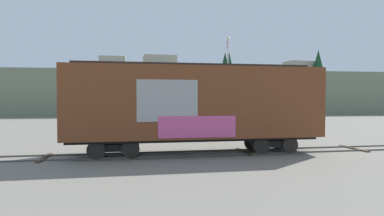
{
  "coord_description": "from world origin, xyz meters",
  "views": [
    {
      "loc": [
        -4.0,
        -17.59,
        3.04
      ],
      "look_at": [
        -1.29,
        2.49,
        2.46
      ],
      "focal_mm": 30.35,
      "sensor_mm": 36.0,
      "label": 1
    }
  ],
  "objects_px": {
    "freight_car": "(196,104)",
    "parked_car_blue": "(186,127)",
    "flagpole": "(228,74)",
    "parked_car_white": "(118,128)",
    "parked_car_tan": "(266,127)"
  },
  "relations": [
    {
      "from": "flagpole",
      "to": "parked_car_white",
      "type": "height_order",
      "value": "flagpole"
    },
    {
      "from": "parked_car_blue",
      "to": "parked_car_white",
      "type": "bearing_deg",
      "value": -176.17
    },
    {
      "from": "flagpole",
      "to": "parked_car_blue",
      "type": "xyz_separation_m",
      "value": [
        -4.79,
        -6.22,
        -4.53
      ]
    },
    {
      "from": "flagpole",
      "to": "parked_car_white",
      "type": "xyz_separation_m",
      "value": [
        -9.94,
        -6.56,
        -4.52
      ]
    },
    {
      "from": "freight_car",
      "to": "parked_car_white",
      "type": "xyz_separation_m",
      "value": [
        -4.82,
        6.83,
        -1.87
      ]
    },
    {
      "from": "freight_car",
      "to": "parked_car_blue",
      "type": "distance_m",
      "value": 7.42
    },
    {
      "from": "parked_car_white",
      "to": "parked_car_tan",
      "type": "xyz_separation_m",
      "value": [
        11.49,
        0.24,
        -0.07
      ]
    },
    {
      "from": "parked_car_blue",
      "to": "parked_car_tan",
      "type": "height_order",
      "value": "parked_car_blue"
    },
    {
      "from": "freight_car",
      "to": "parked_car_tan",
      "type": "distance_m",
      "value": 9.91
    },
    {
      "from": "freight_car",
      "to": "parked_car_white",
      "type": "height_order",
      "value": "freight_car"
    },
    {
      "from": "freight_car",
      "to": "parked_car_blue",
      "type": "height_order",
      "value": "freight_car"
    },
    {
      "from": "freight_car",
      "to": "flagpole",
      "type": "xyz_separation_m",
      "value": [
        5.12,
        13.39,
        2.65
      ]
    },
    {
      "from": "flagpole",
      "to": "parked_car_blue",
      "type": "bearing_deg",
      "value": -127.58
    },
    {
      "from": "parked_car_white",
      "to": "freight_car",
      "type": "bearing_deg",
      "value": -54.78
    },
    {
      "from": "flagpole",
      "to": "parked_car_white",
      "type": "distance_m",
      "value": 12.74
    }
  ]
}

